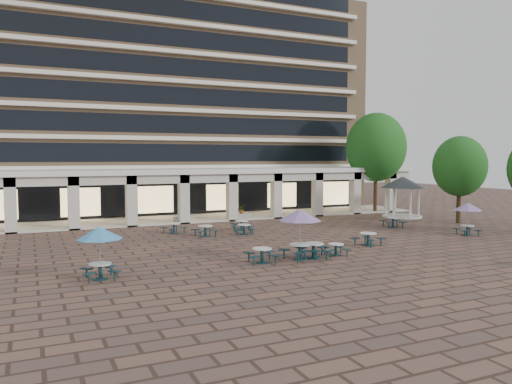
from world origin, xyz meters
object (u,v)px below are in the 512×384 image
gazebo (403,187)px  planter_left (183,217)px  planter_right (242,213)px  picnic_table_1 (262,254)px  picnic_table_2 (336,248)px

gazebo → planter_left: gazebo is taller
gazebo → planter_left: (-18.98, 4.60, -2.25)m
gazebo → planter_right: 14.65m
gazebo → planter_right: bearing=161.5°
picnic_table_1 → planter_right: (6.03, 16.93, 0.07)m
picnic_table_2 → planter_right: bearing=98.1°
picnic_table_1 → picnic_table_2: size_ratio=1.15×
picnic_table_1 → gazebo: size_ratio=0.49×
picnic_table_1 → planter_left: (0.77, 16.93, 0.04)m
picnic_table_2 → picnic_table_1: bearing=-165.7°
picnic_table_1 → planter_right: size_ratio=1.27×
planter_right → picnic_table_1: bearing=-109.6°
picnic_table_2 → planter_right: planter_right is taller
picnic_table_1 → planter_left: size_ratio=1.27×
planter_right → gazebo: bearing=-18.5°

